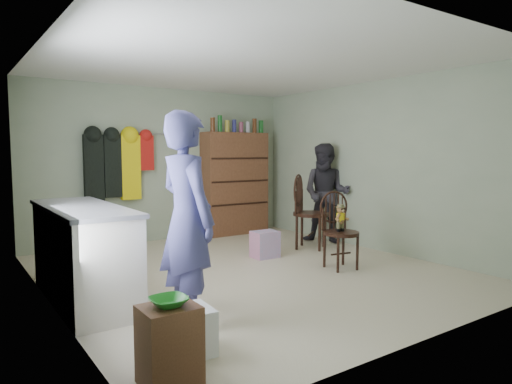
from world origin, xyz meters
TOP-DOWN VIEW (x-y plane):
  - ground_plane at (0.00, 0.00)m, footprint 5.00×5.00m
  - room_walls at (0.00, 0.53)m, footprint 5.00×5.00m
  - counter at (-1.95, 0.00)m, footprint 0.64×1.86m
  - stool at (-1.93, -1.99)m, footprint 0.35×0.30m
  - bowl at (-1.93, -1.99)m, footprint 0.23×0.23m
  - plastic_tub at (-1.65, -1.66)m, footprint 0.38×0.36m
  - chair_front at (1.02, -0.52)m, footprint 0.50×0.50m
  - chair_far at (1.47, 0.62)m, footprint 0.70×0.70m
  - striped_bag at (0.59, 0.47)m, footprint 0.36×0.28m
  - person_left at (-1.38, -1.14)m, footprint 0.47×0.68m
  - person_right at (2.00, 0.75)m, footprint 0.93×0.98m
  - dresser at (1.25, 2.30)m, footprint 1.20×0.39m
  - coat_rack at (-0.83, 2.38)m, footprint 1.42×0.12m

SIDE VIEW (x-z plane):
  - ground_plane at x=0.00m, z-range 0.00..0.00m
  - plastic_tub at x=-1.65m, z-range 0.00..0.33m
  - striped_bag at x=0.59m, z-range 0.00..0.37m
  - stool at x=-1.93m, z-range 0.00..0.50m
  - counter at x=-1.95m, z-range 0.00..0.94m
  - bowl at x=-1.93m, z-range 0.50..0.56m
  - chair_front at x=1.02m, z-range 0.06..1.03m
  - chair_far at x=1.47m, z-range 0.04..1.17m
  - person_right at x=2.00m, z-range 0.00..1.60m
  - person_left at x=-1.38m, z-range 0.00..1.80m
  - dresser at x=1.25m, z-range -0.13..1.95m
  - coat_rack at x=-0.83m, z-range 0.70..1.80m
  - room_walls at x=0.00m, z-range -0.92..4.08m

